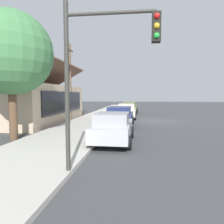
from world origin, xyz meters
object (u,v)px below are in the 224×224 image
at_px(car_silver, 113,127).
at_px(car_navy, 120,116).
at_px(car_olive, 130,108).
at_px(car_ivory, 126,111).
at_px(shade_tree, 11,54).
at_px(utility_pole_wooden, 70,80).
at_px(fire_hydrant_red, 95,126).
at_px(traffic_light_main, 102,60).

relative_size(car_silver, car_navy, 0.92).
distance_m(car_navy, car_olive, 11.73).
height_order(car_ivory, shade_tree, shade_tree).
xyz_separation_m(utility_pole_wooden, fire_hydrant_red, (-7.32, -4.00, -3.43)).
bearing_deg(traffic_light_main, car_silver, 2.74).
xyz_separation_m(car_silver, car_navy, (5.67, 0.14, 0.00)).
height_order(utility_pole_wooden, fire_hydrant_red, utility_pole_wooden).
xyz_separation_m(car_navy, traffic_light_main, (-10.19, -0.35, 2.67)).
xyz_separation_m(traffic_light_main, utility_pole_wooden, (14.15, 5.66, 0.44)).
bearing_deg(traffic_light_main, fire_hydrant_red, 13.65).
relative_size(car_navy, car_ivory, 1.04).
bearing_deg(shade_tree, car_silver, -91.48).
bearing_deg(car_olive, car_silver, -178.75).
height_order(shade_tree, utility_pole_wooden, utility_pole_wooden).
height_order(car_navy, utility_pole_wooden, utility_pole_wooden).
distance_m(utility_pole_wooden, fire_hydrant_red, 9.02).
xyz_separation_m(car_ivory, car_olive, (5.99, -0.09, 0.00)).
relative_size(utility_pole_wooden, fire_hydrant_red, 10.56).
bearing_deg(car_silver, fire_hydrant_red, 32.55).
height_order(car_silver, car_olive, same).
relative_size(car_navy, car_olive, 0.95).
bearing_deg(fire_hydrant_red, car_silver, -148.07).
height_order(car_ivory, traffic_light_main, traffic_light_main).
bearing_deg(utility_pole_wooden, car_silver, -150.54).
distance_m(car_navy, utility_pole_wooden, 7.32).
xyz_separation_m(car_olive, utility_pole_wooden, (-7.76, 5.59, 3.11)).
distance_m(car_olive, utility_pole_wooden, 10.05).
xyz_separation_m(car_silver, fire_hydrant_red, (2.32, 1.44, -0.32)).
bearing_deg(car_silver, shade_tree, 89.14).
bearing_deg(car_silver, car_olive, 0.15).
bearing_deg(car_navy, car_ivory, -1.31).
bearing_deg(shade_tree, car_ivory, -26.54).
xyz_separation_m(car_silver, car_olive, (17.39, -0.14, 0.00)).
bearing_deg(car_ivory, fire_hydrant_red, 168.63).
height_order(car_navy, car_ivory, same).
bearing_deg(car_ivory, utility_pole_wooden, 105.80).
bearing_deg(fire_hydrant_red, car_navy, -21.26).
height_order(shade_tree, traffic_light_main, shade_tree).
distance_m(traffic_light_main, fire_hydrant_red, 7.64).
relative_size(car_navy, traffic_light_main, 0.90).
bearing_deg(fire_hydrant_red, car_olive, -6.01).
bearing_deg(fire_hydrant_red, shade_tree, 117.75).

